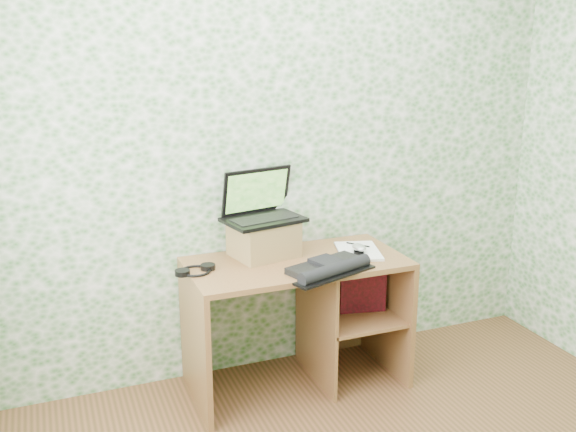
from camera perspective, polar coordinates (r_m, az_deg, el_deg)
name	(u,v)px	position (r m, az deg, el deg)	size (l,w,h in m)	color
wall_back	(276,153)	(3.67, -1.04, 5.66)	(3.50, 3.50, 0.00)	white
desk	(307,302)	(3.68, 1.71, -7.63)	(1.20, 0.60, 0.75)	brown
riser	(264,239)	(3.58, -2.17, -2.03)	(0.33, 0.28, 0.20)	olive
laptop	(261,208)	(3.57, -2.43, 0.71)	(0.47, 0.38, 0.28)	black
keyboard	(330,268)	(3.36, 3.73, -4.60)	(0.50, 0.39, 0.07)	black
headphones	(195,270)	(3.39, -8.24, -4.80)	(0.22, 0.20, 0.03)	black
notepad	(358,251)	(3.68, 6.27, -3.13)	(0.23, 0.32, 0.02)	white
mouse	(359,249)	(3.63, 6.34, -2.98)	(0.07, 0.11, 0.04)	#BBBBBD
pen	(358,245)	(3.76, 6.25, -2.55)	(0.01, 0.01, 0.15)	black
red_box	(362,284)	(3.77, 6.58, -6.02)	(0.27, 0.09, 0.32)	maroon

